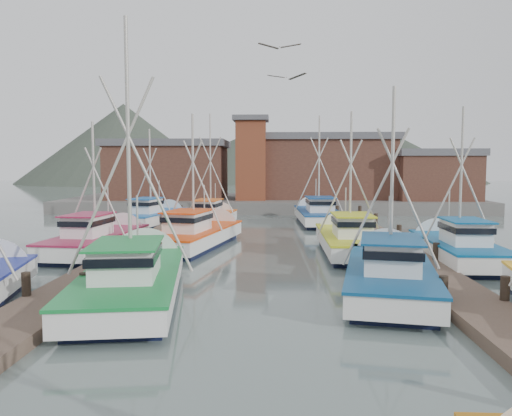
{
  "coord_description": "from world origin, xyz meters",
  "views": [
    {
      "loc": [
        0.44,
        -18.34,
        4.85
      ],
      "look_at": [
        -0.53,
        7.34,
        2.6
      ],
      "focal_mm": 35.0,
      "sensor_mm": 36.0,
      "label": 1
    }
  ],
  "objects_px": {
    "lookout_tower": "(251,158)",
    "boat_12": "(213,219)",
    "boat_8": "(198,235)",
    "boat_4": "(134,277)"
  },
  "relations": [
    {
      "from": "lookout_tower",
      "to": "boat_12",
      "type": "height_order",
      "value": "lookout_tower"
    },
    {
      "from": "boat_8",
      "to": "boat_12",
      "type": "relative_size",
      "value": 1.11
    },
    {
      "from": "boat_8",
      "to": "boat_4",
      "type": "bearing_deg",
      "value": -81.43
    },
    {
      "from": "boat_4",
      "to": "boat_8",
      "type": "xyz_separation_m",
      "value": [
        0.63,
        11.34,
        -0.01
      ]
    },
    {
      "from": "lookout_tower",
      "to": "boat_4",
      "type": "xyz_separation_m",
      "value": [
        -2.73,
        -33.42,
        -4.86
      ]
    },
    {
      "from": "boat_4",
      "to": "boat_12",
      "type": "xyz_separation_m",
      "value": [
        0.4,
        20.16,
        -0.01
      ]
    },
    {
      "from": "lookout_tower",
      "to": "boat_4",
      "type": "bearing_deg",
      "value": -94.67
    },
    {
      "from": "boat_4",
      "to": "boat_12",
      "type": "height_order",
      "value": "boat_4"
    },
    {
      "from": "lookout_tower",
      "to": "boat_8",
      "type": "xyz_separation_m",
      "value": [
        -2.1,
        -22.09,
        -4.87
      ]
    },
    {
      "from": "boat_8",
      "to": "boat_12",
      "type": "xyz_separation_m",
      "value": [
        -0.24,
        8.82,
        0.0
      ]
    }
  ]
}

